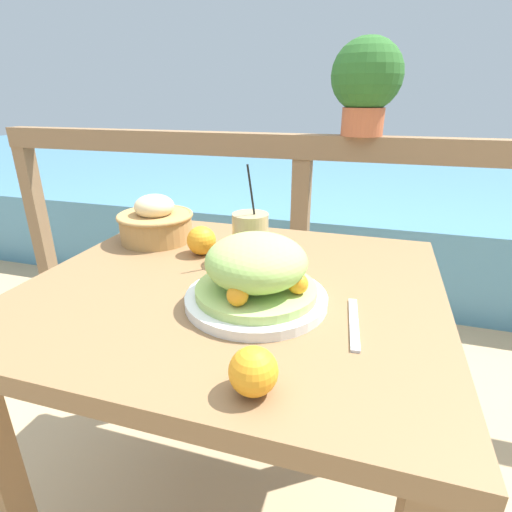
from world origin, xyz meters
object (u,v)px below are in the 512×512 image
(salad_plate, at_px, (256,275))
(drink_glass, at_px, (249,238))
(potted_plant, at_px, (366,81))
(bread_basket, at_px, (156,222))

(salad_plate, height_order, drink_glass, drink_glass)
(salad_plate, height_order, potted_plant, potted_plant)
(drink_glass, bearing_deg, potted_plant, 72.45)
(salad_plate, distance_m, potted_plant, 0.97)
(potted_plant, bearing_deg, bread_basket, -130.76)
(drink_glass, xyz_separation_m, potted_plant, (0.21, 0.68, 0.37))
(drink_glass, xyz_separation_m, bread_basket, (-0.30, 0.08, -0.01))
(drink_glass, relative_size, bread_basket, 1.15)
(salad_plate, xyz_separation_m, potted_plant, (0.14, 0.88, 0.37))
(drink_glass, distance_m, bread_basket, 0.31)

